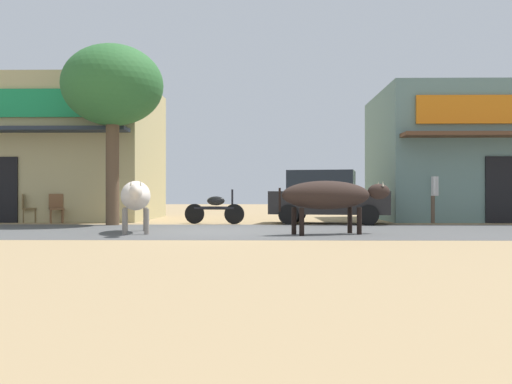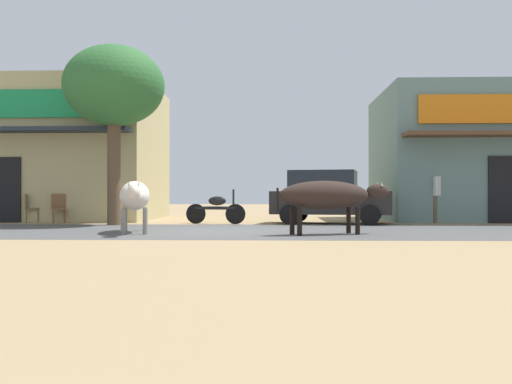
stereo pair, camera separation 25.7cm
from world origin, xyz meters
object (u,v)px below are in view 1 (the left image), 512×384
(parked_motorcycle, at_px, (215,209))
(cow_near_brown, at_px, (136,196))
(cafe_chair_near_tree, at_px, (27,207))
(cafe_chair_by_doorway, at_px, (56,207))
(pedestrian_by_shop, at_px, (432,191))
(cow_far_dark, at_px, (330,196))
(parked_hatchback_car, at_px, (328,196))
(roadside_tree, at_px, (113,87))

(parked_motorcycle, xyz_separation_m, cow_near_brown, (-1.50, -4.26, 0.39))
(cafe_chair_near_tree, xyz_separation_m, cafe_chair_by_doorway, (1.05, -0.27, 0.00))
(pedestrian_by_shop, height_order, cafe_chair_near_tree, pedestrian_by_shop)
(cow_far_dark, relative_size, cafe_chair_by_doorway, 2.91)
(cow_near_brown, height_order, cow_far_dark, cow_near_brown)
(parked_motorcycle, bearing_deg, cow_far_dark, -57.73)
(parked_hatchback_car, xyz_separation_m, pedestrian_by_shop, (3.33, 0.46, 0.16))
(parked_hatchback_car, bearing_deg, cow_near_brown, -137.57)
(cafe_chair_by_doorway, bearing_deg, roadside_tree, -28.69)
(cafe_chair_near_tree, bearing_deg, parked_motorcycle, -6.42)
(parked_hatchback_car, bearing_deg, pedestrian_by_shop, 7.79)
(parked_motorcycle, distance_m, cafe_chair_by_doorway, 5.06)
(roadside_tree, height_order, cafe_chair_near_tree, roadside_tree)
(pedestrian_by_shop, xyz_separation_m, cafe_chair_near_tree, (-12.90, -0.06, -0.49))
(cow_near_brown, relative_size, cow_far_dark, 1.00)
(pedestrian_by_shop, relative_size, cafe_chair_by_doorway, 1.85)
(roadside_tree, distance_m, pedestrian_by_shop, 10.36)
(parked_motorcycle, height_order, cafe_chair_by_doorway, parked_motorcycle)
(cow_near_brown, distance_m, pedestrian_by_shop, 9.70)
(parked_hatchback_car, distance_m, cafe_chair_by_doorway, 8.53)
(roadside_tree, xyz_separation_m, cow_far_dark, (5.96, -4.02, -3.20))
(roadside_tree, relative_size, cow_near_brown, 1.98)
(pedestrian_by_shop, bearing_deg, cafe_chair_near_tree, -179.73)
(roadside_tree, bearing_deg, pedestrian_by_shop, 8.50)
(cow_far_dark, height_order, pedestrian_by_shop, pedestrian_by_shop)
(cafe_chair_near_tree, relative_size, cafe_chair_by_doorway, 1.00)
(cafe_chair_by_doorway, bearing_deg, cow_near_brown, -52.83)
(parked_motorcycle, bearing_deg, parked_hatchback_car, 4.77)
(roadside_tree, relative_size, parked_hatchback_car, 1.37)
(pedestrian_by_shop, height_order, cafe_chair_by_doorway, pedestrian_by_shop)
(roadside_tree, height_order, cafe_chair_by_doorway, roadside_tree)
(cafe_chair_near_tree, bearing_deg, cow_near_brown, -47.13)
(cafe_chair_near_tree, bearing_deg, roadside_tree, -24.22)
(cow_near_brown, relative_size, cafe_chair_by_doorway, 2.92)
(parked_hatchback_car, xyz_separation_m, cafe_chair_by_doorway, (-8.53, 0.13, -0.33))
(cow_near_brown, bearing_deg, roadside_tree, 112.60)
(cow_far_dark, bearing_deg, pedestrian_by_shop, 55.12)
(pedestrian_by_shop, distance_m, cafe_chair_by_doorway, 11.87)
(roadside_tree, distance_m, parked_motorcycle, 4.73)
(cow_far_dark, bearing_deg, cafe_chair_near_tree, 149.15)
(cow_far_dark, bearing_deg, parked_hatchback_car, 84.44)
(roadside_tree, distance_m, parked_hatchback_car, 7.29)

